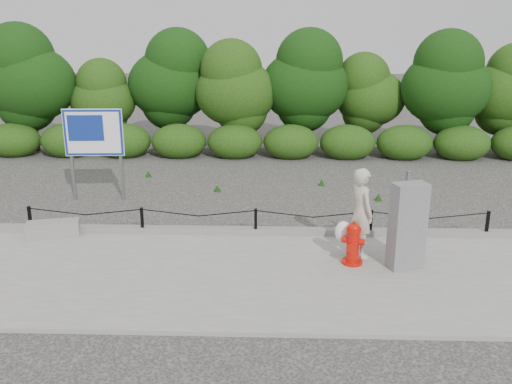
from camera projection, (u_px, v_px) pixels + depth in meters
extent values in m
plane|color=#2D2B28|center=(256.00, 238.00, 11.93)|extent=(90.00, 90.00, 0.00)
cube|color=gray|center=(252.00, 276.00, 10.01)|extent=(14.00, 4.00, 0.08)
cube|color=slate|center=(256.00, 231.00, 11.94)|extent=(14.00, 0.22, 0.14)
cube|color=black|center=(30.00, 219.00, 11.97)|extent=(0.06, 0.06, 0.60)
cube|color=black|center=(142.00, 221.00, 11.90)|extent=(0.06, 0.06, 0.60)
cube|color=black|center=(256.00, 222.00, 11.82)|extent=(0.06, 0.06, 0.60)
cube|color=black|center=(371.00, 223.00, 11.74)|extent=(0.06, 0.06, 0.60)
cube|color=black|center=(487.00, 224.00, 11.67)|extent=(0.06, 0.06, 0.60)
cylinder|color=black|center=(85.00, 210.00, 11.87)|extent=(2.50, 0.02, 0.02)
cylinder|color=black|center=(198.00, 212.00, 11.79)|extent=(2.50, 0.02, 0.02)
cylinder|color=black|center=(313.00, 213.00, 11.72)|extent=(2.50, 0.02, 0.02)
cylinder|color=black|center=(430.00, 214.00, 11.64)|extent=(2.50, 0.02, 0.02)
cylinder|color=black|center=(35.00, 121.00, 20.08)|extent=(0.18, 0.18, 2.27)
ellipsoid|color=#1F5413|center=(29.00, 77.00, 19.62)|extent=(3.36, 2.90, 3.63)
cylinder|color=black|center=(105.00, 128.00, 20.48)|extent=(0.18, 0.18, 1.65)
ellipsoid|color=#1F5413|center=(103.00, 97.00, 20.15)|extent=(2.44, 2.11, 2.64)
cylinder|color=black|center=(172.00, 119.00, 20.71)|extent=(0.18, 0.18, 2.18)
ellipsoid|color=#1F5413|center=(171.00, 79.00, 20.27)|extent=(3.22, 2.78, 3.48)
cylinder|color=black|center=(236.00, 126.00, 19.90)|extent=(0.18, 0.18, 1.99)
ellipsoid|color=#1F5413|center=(236.00, 87.00, 19.49)|extent=(2.95, 2.55, 3.18)
cylinder|color=black|center=(304.00, 122.00, 20.18)|extent=(0.18, 0.18, 2.18)
ellipsoid|color=#1F5413|center=(305.00, 80.00, 19.73)|extent=(3.22, 2.78, 3.48)
cylinder|color=black|center=(369.00, 126.00, 20.54)|extent=(0.18, 0.18, 1.75)
ellipsoid|color=#1F5413|center=(371.00, 93.00, 20.19)|extent=(2.60, 2.24, 2.81)
cylinder|color=black|center=(442.00, 124.00, 19.64)|extent=(0.18, 0.18, 2.16)
ellipsoid|color=#1F5413|center=(446.00, 82.00, 19.21)|extent=(3.19, 2.76, 3.45)
cylinder|color=black|center=(501.00, 126.00, 19.99)|extent=(0.18, 0.18, 1.93)
ellipsoid|color=#1F5413|center=(506.00, 89.00, 19.60)|extent=(2.85, 2.47, 3.09)
cylinder|color=red|center=(352.00, 262.00, 10.45)|extent=(0.51, 0.51, 0.07)
cylinder|color=red|center=(353.00, 246.00, 10.35)|extent=(0.31, 0.31, 0.60)
cylinder|color=red|center=(354.00, 230.00, 10.26)|extent=(0.37, 0.37, 0.06)
ellipsoid|color=red|center=(354.00, 228.00, 10.25)|extent=(0.33, 0.33, 0.19)
cylinder|color=red|center=(354.00, 223.00, 10.22)|extent=(0.08, 0.08, 0.06)
cylinder|color=red|center=(344.00, 240.00, 10.38)|extent=(0.15, 0.15, 0.12)
cylinder|color=red|center=(362.00, 242.00, 10.27)|extent=(0.15, 0.15, 0.12)
cylinder|color=red|center=(351.00, 247.00, 10.18)|extent=(0.20, 0.18, 0.17)
cylinder|color=slate|center=(352.00, 251.00, 10.23)|extent=(0.01, 0.06, 0.13)
imported|color=#BDB4A2|center=(361.00, 213.00, 10.58)|extent=(0.65, 0.77, 1.80)
ellipsoid|color=white|center=(343.00, 232.00, 10.55)|extent=(0.32, 0.25, 0.43)
cube|color=gray|center=(53.00, 229.00, 11.75)|extent=(1.15, 0.65, 0.35)
cube|color=gray|center=(407.00, 226.00, 10.05)|extent=(0.71, 0.53, 1.66)
cube|color=slate|center=(405.00, 218.00, 10.25)|extent=(0.09, 0.09, 1.83)
cube|color=slate|center=(71.00, 155.00, 14.23)|extent=(0.08, 0.08, 2.45)
cube|color=slate|center=(121.00, 155.00, 14.26)|extent=(0.08, 0.08, 2.45)
cube|color=white|center=(93.00, 133.00, 14.02)|extent=(1.53, 0.13, 1.23)
cube|color=navy|center=(93.00, 133.00, 13.99)|extent=(1.50, 0.09, 1.19)
cube|color=navy|center=(86.00, 128.00, 13.94)|extent=(0.92, 0.05, 0.67)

